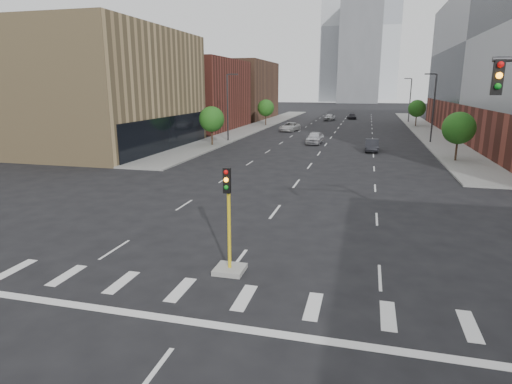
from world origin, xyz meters
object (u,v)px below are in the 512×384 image
at_px(car_far_left, 290,127).
at_px(car_distant, 330,117).
at_px(car_near_left, 315,138).
at_px(car_mid_right, 372,145).
at_px(car_deep_right, 352,116).
at_px(median_traffic_signal, 229,250).

distance_m(car_far_left, car_distant, 25.26).
bearing_deg(car_near_left, car_distant, 96.38).
xyz_separation_m(car_far_left, car_distant, (4.55, 24.84, 0.03)).
distance_m(car_near_left, car_mid_right, 8.95).
bearing_deg(car_deep_right, median_traffic_signal, -98.32).
bearing_deg(car_distant, car_near_left, -77.82).
relative_size(car_near_left, car_mid_right, 1.09).
height_order(car_near_left, car_far_left, car_near_left).
distance_m(car_deep_right, car_distant, 7.32).
distance_m(median_traffic_signal, car_far_left, 57.33).
bearing_deg(car_mid_right, car_near_left, 144.28).
relative_size(car_mid_right, car_deep_right, 0.94).
relative_size(car_mid_right, car_far_left, 0.82).
xyz_separation_m(car_near_left, car_mid_right, (7.30, -5.18, -0.09)).
height_order(car_far_left, car_deep_right, car_far_left).
height_order(median_traffic_signal, car_far_left, median_traffic_signal).
xyz_separation_m(median_traffic_signal, car_far_left, (-7.64, 56.82, -0.24)).
bearing_deg(car_near_left, car_deep_right, 90.38).
xyz_separation_m(car_mid_right, car_distant, (-8.89, 45.43, 0.05)).
xyz_separation_m(car_far_left, car_deep_right, (9.14, 30.55, -0.07)).
bearing_deg(median_traffic_signal, car_mid_right, 80.91).
bearing_deg(car_deep_right, car_mid_right, -92.53).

